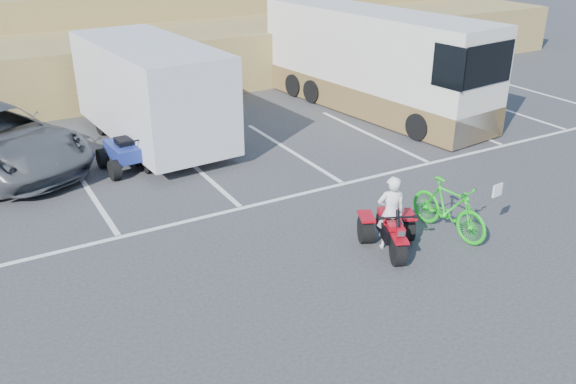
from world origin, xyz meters
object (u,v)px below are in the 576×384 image
rv_motorhome (372,68)px  quad_atv_blue (126,170)px  rider (391,213)px  green_dirt_bike (449,208)px  red_trike_atv (390,251)px  cargo_trailer (151,90)px  quad_atv_green (164,153)px

rv_motorhome → quad_atv_blue: 8.75m
rider → rv_motorhome: (5.26, 7.67, 0.62)m
green_dirt_bike → rv_motorhome: bearing=57.3°
red_trike_atv → green_dirt_bike: bearing=24.8°
quad_atv_blue → green_dirt_bike: bearing=-57.7°
green_dirt_bike → rv_motorhome: rv_motorhome is taller
cargo_trailer → rv_motorhome: (7.25, -0.37, -0.15)m
quad_atv_green → cargo_trailer: bearing=90.7°
rv_motorhome → quad_atv_green: rv_motorhome is taller
rider → rv_motorhome: 9.32m
green_dirt_bike → cargo_trailer: size_ratio=0.30×
quad_atv_green → red_trike_atv: bearing=-69.3°
red_trike_atv → quad_atv_blue: size_ratio=1.00×
red_trike_atv → green_dirt_bike: size_ratio=0.77×
cargo_trailer → quad_atv_blue: bearing=-132.6°
quad_atv_blue → red_trike_atv: bearing=-67.0°
red_trike_atv → rider: (0.06, 0.14, 0.74)m
red_trike_atv → quad_atv_blue: bearing=140.2°
rider → cargo_trailer: (-1.99, 8.04, 0.77)m
green_dirt_bike → quad_atv_blue: bearing=119.5°
green_dirt_bike → rv_motorhome: 8.74m
green_dirt_bike → rider: bearing=169.1°
cargo_trailer → quad_atv_green: cargo_trailer is taller
green_dirt_bike → quad_atv_green: bearing=109.3°
cargo_trailer → rv_motorhome: 7.26m
rv_motorhome → red_trike_atv: bearing=-131.4°
red_trike_atv → rv_motorhome: rv_motorhome is taller
rider → quad_atv_blue: size_ratio=1.04×
red_trike_atv → cargo_trailer: bearing=127.1°
cargo_trailer → quad_atv_green: bearing=-98.9°
red_trike_atv → rider: rider is taller
rider → rv_motorhome: bearing=-100.6°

